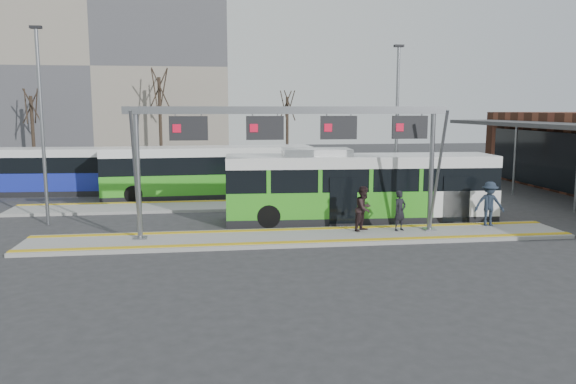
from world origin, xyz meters
name	(u,v)px	position (x,y,z in m)	size (l,w,h in m)	color
ground	(303,239)	(0.00, 0.00, 0.00)	(120.00, 120.00, 0.00)	#2D2D30
platform_main	(303,237)	(0.00, 0.00, 0.07)	(22.00, 3.00, 0.15)	gray
platform_second	(206,206)	(-4.00, 8.00, 0.07)	(20.00, 3.00, 0.15)	gray
tactile_main	(303,235)	(0.00, 0.00, 0.16)	(22.00, 2.65, 0.02)	gold
tactile_second	(206,201)	(-4.00, 9.15, 0.16)	(20.00, 0.35, 0.02)	gold
gantry	(294,133)	(-0.35, 0.25, 4.30)	(13.00, 1.68, 5.20)	slate
apartment_block	(103,68)	(-14.00, 36.00, 9.21)	(24.50, 12.50, 18.40)	gray
hero_bus	(359,188)	(3.22, 3.31, 1.57)	(12.61, 3.27, 3.43)	black
bg_bus_green	(208,173)	(-3.82, 11.29, 1.50)	(12.27, 3.17, 3.04)	black
bg_bus_blue	(61,172)	(-12.88, 14.00, 1.41)	(11.07, 3.05, 2.86)	black
passenger_a	(400,211)	(4.20, 0.34, 1.00)	(0.62, 0.41, 1.70)	black
passenger_b	(364,209)	(2.68, 0.52, 1.10)	(0.92, 0.72, 1.90)	black
passenger_c	(489,204)	(8.41, 0.76, 1.13)	(1.26, 0.73, 1.96)	#1F2938
tree_left	(159,90)	(-7.92, 27.60, 6.80)	(1.40, 1.40, 8.97)	#382B21
tree_mid	(287,106)	(3.87, 33.18, 5.51)	(1.40, 1.40, 7.27)	#382B21
tree_far	(31,107)	(-18.38, 27.50, 5.43)	(1.40, 1.40, 7.15)	#382B21
lamp_west	(42,122)	(-11.10, 4.37, 4.66)	(0.50, 0.25, 8.83)	slate
lamp_east	(397,123)	(6.07, 6.61, 4.51)	(0.50, 0.25, 8.53)	slate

